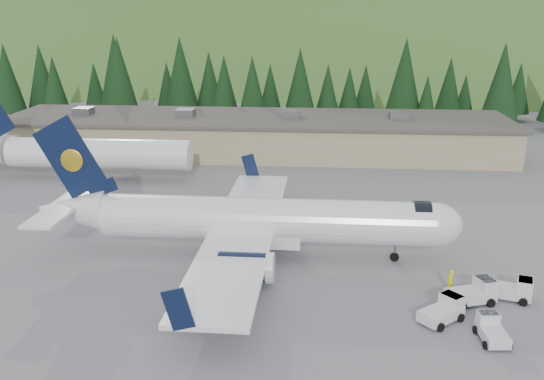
{
  "coord_description": "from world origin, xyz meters",
  "views": [
    {
      "loc": [
        4.32,
        -46.51,
        19.84
      ],
      "look_at": [
        0.0,
        6.0,
        4.0
      ],
      "focal_mm": 40.0,
      "sensor_mm": 36.0,
      "label": 1
    }
  ],
  "objects_px": {
    "baggage_tug_d": "(444,310)",
    "terminal_building": "(255,134)",
    "airliner": "(254,221)",
    "second_airliner": "(76,152)",
    "ramp_worker": "(450,281)",
    "baggage_tug_b": "(513,290)",
    "baggage_tug_c": "(491,329)",
    "baggage_tug_a": "(474,292)"
  },
  "relations": [
    {
      "from": "second_airliner",
      "to": "baggage_tug_c",
      "type": "xyz_separation_m",
      "value": [
        40.12,
        -33.89,
        -2.66
      ]
    },
    {
      "from": "baggage_tug_d",
      "to": "ramp_worker",
      "type": "distance_m",
      "value": 4.5
    },
    {
      "from": "baggage_tug_c",
      "to": "terminal_building",
      "type": "bearing_deg",
      "value": 16.69
    },
    {
      "from": "baggage_tug_d",
      "to": "airliner",
      "type": "bearing_deg",
      "value": 103.49
    },
    {
      "from": "second_airliner",
      "to": "baggage_tug_b",
      "type": "height_order",
      "value": "second_airliner"
    },
    {
      "from": "baggage_tug_a",
      "to": "ramp_worker",
      "type": "relative_size",
      "value": 2.12
    },
    {
      "from": "second_airliner",
      "to": "baggage_tug_a",
      "type": "height_order",
      "value": "second_airliner"
    },
    {
      "from": "second_airliner",
      "to": "baggage_tug_c",
      "type": "distance_m",
      "value": 52.58
    },
    {
      "from": "airliner",
      "to": "second_airliner",
      "type": "bearing_deg",
      "value": 137.88
    },
    {
      "from": "second_airliner",
      "to": "terminal_building",
      "type": "relative_size",
      "value": 0.39
    },
    {
      "from": "baggage_tug_c",
      "to": "terminal_building",
      "type": "relative_size",
      "value": 0.04
    },
    {
      "from": "baggage_tug_a",
      "to": "ramp_worker",
      "type": "bearing_deg",
      "value": 110.96
    },
    {
      "from": "baggage_tug_b",
      "to": "terminal_building",
      "type": "xyz_separation_m",
      "value": [
        -23.17,
        44.22,
        1.88
      ]
    },
    {
      "from": "baggage_tug_a",
      "to": "baggage_tug_c",
      "type": "distance_m",
      "value": 4.89
    },
    {
      "from": "terminal_building",
      "to": "baggage_tug_c",
      "type": "bearing_deg",
      "value": -67.95
    },
    {
      "from": "terminal_building",
      "to": "ramp_worker",
      "type": "relative_size",
      "value": 41.12
    },
    {
      "from": "baggage_tug_a",
      "to": "terminal_building",
      "type": "bearing_deg",
      "value": 95.06
    },
    {
      "from": "second_airliner",
      "to": "ramp_worker",
      "type": "bearing_deg",
      "value": -35.19
    },
    {
      "from": "airliner",
      "to": "baggage_tug_c",
      "type": "height_order",
      "value": "airliner"
    },
    {
      "from": "baggage_tug_a",
      "to": "terminal_building",
      "type": "xyz_separation_m",
      "value": [
        -20.3,
        45.0,
        1.83
      ]
    },
    {
      "from": "airliner",
      "to": "second_airliner",
      "type": "relative_size",
      "value": 1.27
    },
    {
      "from": "baggage_tug_b",
      "to": "ramp_worker",
      "type": "height_order",
      "value": "ramp_worker"
    },
    {
      "from": "terminal_building",
      "to": "ramp_worker",
      "type": "distance_m",
      "value": 47.4
    },
    {
      "from": "baggage_tug_d",
      "to": "terminal_building",
      "type": "bearing_deg",
      "value": 69.2
    },
    {
      "from": "baggage_tug_d",
      "to": "ramp_worker",
      "type": "height_order",
      "value": "ramp_worker"
    },
    {
      "from": "baggage_tug_c",
      "to": "ramp_worker",
      "type": "distance_m",
      "value": 6.6
    },
    {
      "from": "baggage_tug_b",
      "to": "ramp_worker",
      "type": "xyz_separation_m",
      "value": [
        -4.21,
        0.81,
        0.12
      ]
    },
    {
      "from": "terminal_building",
      "to": "airliner",
      "type": "bearing_deg",
      "value": -84.01
    },
    {
      "from": "baggage_tug_a",
      "to": "baggage_tug_b",
      "type": "height_order",
      "value": "baggage_tug_a"
    },
    {
      "from": "baggage_tug_a",
      "to": "baggage_tug_d",
      "type": "distance_m",
      "value": 3.76
    },
    {
      "from": "second_airliner",
      "to": "terminal_building",
      "type": "bearing_deg",
      "value": 38.78
    },
    {
      "from": "baggage_tug_b",
      "to": "baggage_tug_c",
      "type": "relative_size",
      "value": 1.19
    },
    {
      "from": "baggage_tug_a",
      "to": "second_airliner",
      "type": "bearing_deg",
      "value": 124.98
    },
    {
      "from": "baggage_tug_b",
      "to": "terminal_building",
      "type": "bearing_deg",
      "value": 135.3
    },
    {
      "from": "airliner",
      "to": "ramp_worker",
      "type": "relative_size",
      "value": 20.25
    },
    {
      "from": "baggage_tug_b",
      "to": "baggage_tug_d",
      "type": "bearing_deg",
      "value": -129.58
    },
    {
      "from": "terminal_building",
      "to": "ramp_worker",
      "type": "height_order",
      "value": "terminal_building"
    },
    {
      "from": "second_airliner",
      "to": "baggage_tug_c",
      "type": "relative_size",
      "value": 9.54
    },
    {
      "from": "airliner",
      "to": "baggage_tug_d",
      "type": "xyz_separation_m",
      "value": [
        13.73,
        -9.74,
        -2.36
      ]
    },
    {
      "from": "terminal_building",
      "to": "baggage_tug_d",
      "type": "relative_size",
      "value": 21.21
    },
    {
      "from": "baggage_tug_a",
      "to": "baggage_tug_d",
      "type": "height_order",
      "value": "baggage_tug_a"
    },
    {
      "from": "second_airliner",
      "to": "baggage_tug_a",
      "type": "distance_m",
      "value": 49.64
    }
  ]
}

